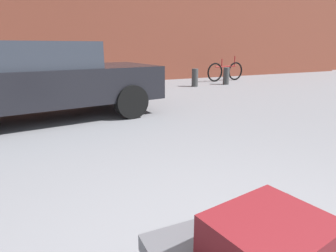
{
  "coord_description": "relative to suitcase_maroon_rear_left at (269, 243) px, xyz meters",
  "views": [
    {
      "loc": [
        -0.97,
        -0.9,
        1.34
      ],
      "look_at": [
        0.0,
        1.2,
        0.69
      ],
      "focal_mm": 30.47,
      "sensor_mm": 36.0,
      "label": 1
    }
  ],
  "objects": [
    {
      "name": "suitcase_maroon_rear_left",
      "position": [
        0.0,
        0.0,
        0.0
      ],
      "size": [
        0.6,
        0.53,
        0.25
      ],
      "primitive_type": "cube",
      "rotation": [
        0.0,
        0.0,
        0.17
      ],
      "color": "maroon",
      "rests_on": "luggage_cart"
    },
    {
      "name": "parked_car",
      "position": [
        -0.87,
        4.97,
        0.29
      ],
      "size": [
        4.51,
        2.38,
        1.42
      ],
      "color": "black",
      "rests_on": "ground_plane"
    },
    {
      "name": "bicycle_leaning",
      "position": [
        5.95,
        8.59,
        -0.09
      ],
      "size": [
        1.76,
        0.21,
        0.96
      ],
      "color": "black",
      "rests_on": "ground_plane"
    },
    {
      "name": "bollard_kerb_near",
      "position": [
        2.5,
        7.67,
        -0.17
      ],
      "size": [
        0.22,
        0.22,
        0.6
      ],
      "primitive_type": "cylinder",
      "color": "#383838",
      "rests_on": "ground_plane"
    },
    {
      "name": "bollard_kerb_mid",
      "position": [
        4.03,
        7.67,
        -0.17
      ],
      "size": [
        0.22,
        0.22,
        0.6
      ],
      "primitive_type": "cylinder",
      "color": "#383838",
      "rests_on": "ground_plane"
    },
    {
      "name": "bollard_kerb_far",
      "position": [
        5.32,
        7.67,
        -0.17
      ],
      "size": [
        0.22,
        0.22,
        0.6
      ],
      "primitive_type": "cylinder",
      "color": "#383838",
      "rests_on": "ground_plane"
    }
  ]
}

